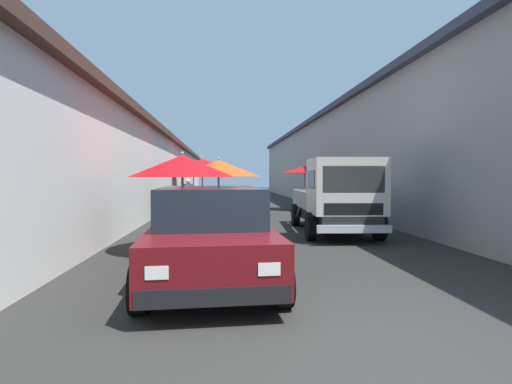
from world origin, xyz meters
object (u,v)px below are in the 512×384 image
object	(u,v)px
fruit_stall_near_right	(305,175)
parked_scooter	(337,209)
fruit_stall_far_right	(202,173)
hatchback_car	(210,234)
vendor_by_crates	(188,194)
delivery_truck	(339,198)
fruit_stall_near_left	(193,175)
fruit_stall_mid_lane	(218,177)
fruit_stall_far_left	(183,177)

from	to	relation	value
fruit_stall_near_right	parked_scooter	size ratio (longest dim) A/B	1.40
fruit_stall_near_right	fruit_stall_far_right	world-z (taller)	fruit_stall_far_right
hatchback_car	vendor_by_crates	xyz separation A→B (m)	(11.67, 1.33, 0.13)
fruit_stall_near_right	delivery_truck	size ratio (longest dim) A/B	0.47
fruit_stall_near_left	vendor_by_crates	size ratio (longest dim) A/B	1.86
fruit_stall_far_right	fruit_stall_near_left	bearing A→B (deg)	6.57
fruit_stall_near_right	delivery_truck	bearing A→B (deg)	174.33
delivery_truck	fruit_stall_mid_lane	bearing A→B (deg)	86.02
fruit_stall_far_left	vendor_by_crates	xyz separation A→B (m)	(9.24, 0.69, -0.76)
fruit_stall_near_left	hatchback_car	size ratio (longest dim) A/B	0.71
fruit_stall_near_left	parked_scooter	distance (m)	10.12
parked_scooter	hatchback_car	bearing A→B (deg)	150.99
fruit_stall_mid_lane	parked_scooter	size ratio (longest dim) A/B	1.34
fruit_stall_near_left	vendor_by_crates	distance (m)	4.45
fruit_stall_near_left	hatchback_car	distance (m)	16.13
fruit_stall_far_right	delivery_truck	world-z (taller)	fruit_stall_far_right
fruit_stall_mid_lane	fruit_stall_far_right	bearing A→B (deg)	9.28
fruit_stall_far_right	parked_scooter	world-z (taller)	fruit_stall_far_right
fruit_stall_far_left	hatchback_car	bearing A→B (deg)	-165.03
fruit_stall_mid_lane	parked_scooter	distance (m)	5.49
fruit_stall_far_right	fruit_stall_near_right	bearing A→B (deg)	-46.92
fruit_stall_near_right	hatchback_car	world-z (taller)	fruit_stall_near_right
fruit_stall_mid_lane	fruit_stall_far_left	bearing A→B (deg)	161.10
hatchback_car	vendor_by_crates	distance (m)	11.75
delivery_truck	fruit_stall_far_right	bearing A→B (deg)	43.83
fruit_stall_mid_lane	parked_scooter	bearing A→B (deg)	-52.45
fruit_stall_far_left	fruit_stall_mid_lane	world-z (taller)	fruit_stall_far_left
vendor_by_crates	delivery_truck	bearing A→B (deg)	-147.59
fruit_stall_far_left	fruit_stall_mid_lane	distance (m)	2.24
fruit_stall_far_right	hatchback_car	xyz separation A→B (m)	(-8.36, -0.55, -1.03)
fruit_stall_far_left	vendor_by_crates	distance (m)	9.30
fruit_stall_near_left	hatchback_car	world-z (taller)	fruit_stall_near_left
fruit_stall_mid_lane	fruit_stall_near_left	bearing A→B (deg)	7.47
fruit_stall_far_right	delivery_truck	distance (m)	5.66
delivery_truck	parked_scooter	distance (m)	3.68
hatchback_car	delivery_truck	size ratio (longest dim) A/B	0.80
fruit_stall_far_right	fruit_stall_mid_lane	bearing A→B (deg)	-170.72
delivery_truck	vendor_by_crates	distance (m)	8.71
fruit_stall_mid_lane	fruit_stall_near_right	bearing A→B (deg)	-26.47
fruit_stall_mid_lane	fruit_stall_near_left	xyz separation A→B (m)	(11.50, 1.51, 0.08)
delivery_truck	parked_scooter	xyz separation A→B (m)	(3.50, -0.99, -0.59)
fruit_stall_near_right	vendor_by_crates	world-z (taller)	fruit_stall_near_right
fruit_stall_near_left	delivery_truck	world-z (taller)	fruit_stall_near_left
fruit_stall_far_left	hatchback_car	distance (m)	2.66
fruit_stall_mid_lane	vendor_by_crates	xyz separation A→B (m)	(7.13, 1.41, -0.76)
fruit_stall_far_right	vendor_by_crates	bearing A→B (deg)	13.35
fruit_stall_near_right	fruit_stall_far_right	bearing A→B (deg)	133.08
fruit_stall_mid_lane	delivery_truck	bearing A→B (deg)	-93.98
delivery_truck	parked_scooter	bearing A→B (deg)	-15.88
fruit_stall_far_right	vendor_by_crates	distance (m)	3.52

